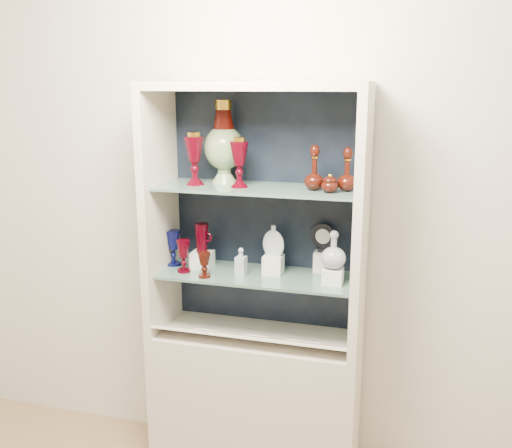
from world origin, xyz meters
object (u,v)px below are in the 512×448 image
(lidded_bowl, at_px, (330,183))
(clear_round_decanter, at_px, (334,251))
(ruby_decanter_b, at_px, (347,168))
(ruby_goblet_small, at_px, (204,265))
(ruby_goblet_tall, at_px, (184,256))
(ruby_pitcher, at_px, (202,238))
(flat_flask, at_px, (273,240))
(cobalt_goblet, at_px, (173,248))
(pedestal_lamp_right, at_px, (239,162))
(enamel_urn, at_px, (224,142))
(pedestal_lamp_left, at_px, (194,159))
(clear_square_bottle, at_px, (241,262))
(cameo_medallion, at_px, (323,237))
(ruby_decanter_a, at_px, (314,165))

(lidded_bowl, xyz_separation_m, clear_round_decanter, (0.02, 0.02, -0.31))
(ruby_decanter_b, relative_size, ruby_goblet_small, 1.72)
(ruby_goblet_tall, bearing_deg, ruby_goblet_small, -21.03)
(ruby_pitcher, bearing_deg, flat_flask, 13.18)
(ruby_goblet_tall, bearing_deg, cobalt_goblet, 136.16)
(pedestal_lamp_right, height_order, ruby_pitcher, pedestal_lamp_right)
(enamel_urn, bearing_deg, pedestal_lamp_right, -42.53)
(ruby_goblet_small, xyz_separation_m, flat_flask, (0.30, 0.14, 0.11))
(cobalt_goblet, distance_m, clear_round_decanter, 0.81)
(ruby_goblet_small, bearing_deg, ruby_pitcher, 114.71)
(pedestal_lamp_right, bearing_deg, ruby_pitcher, 166.87)
(enamel_urn, height_order, clear_round_decanter, enamel_urn)
(cobalt_goblet, distance_m, ruby_pitcher, 0.17)
(ruby_goblet_tall, distance_m, ruby_goblet_small, 0.13)
(pedestal_lamp_right, relative_size, enamel_urn, 0.58)
(pedestal_lamp_left, xyz_separation_m, ruby_goblet_tall, (-0.05, -0.05, -0.46))
(ruby_decanter_b, xyz_separation_m, lidded_bowl, (-0.07, -0.06, -0.06))
(pedestal_lamp_right, xyz_separation_m, ruby_goblet_small, (-0.15, -0.09, -0.47))
(clear_square_bottle, relative_size, cameo_medallion, 0.97)
(clear_round_decanter, distance_m, cameo_medallion, 0.17)
(lidded_bowl, distance_m, ruby_goblet_tall, 0.79)
(ruby_decanter_a, height_order, cobalt_goblet, ruby_decanter_a)
(pedestal_lamp_left, distance_m, lidded_bowl, 0.64)
(flat_flask, relative_size, clear_round_decanter, 0.90)
(ruby_decanter_a, bearing_deg, clear_square_bottle, -173.69)
(ruby_goblet_tall, distance_m, clear_round_decanter, 0.72)
(lidded_bowl, relative_size, flat_flask, 0.57)
(flat_flask, bearing_deg, cobalt_goblet, -169.78)
(enamel_urn, bearing_deg, ruby_pitcher, -155.52)
(ruby_pitcher, bearing_deg, cameo_medallion, 22.13)
(cobalt_goblet, bearing_deg, ruby_pitcher, -0.20)
(enamel_urn, bearing_deg, cobalt_goblet, -169.63)
(pedestal_lamp_left, distance_m, ruby_pitcher, 0.39)
(pedestal_lamp_left, bearing_deg, clear_square_bottle, -7.15)
(ruby_decanter_b, bearing_deg, ruby_decanter_a, -174.66)
(clear_square_bottle, bearing_deg, ruby_goblet_tall, -176.64)
(enamel_urn, bearing_deg, lidded_bowl, -13.45)
(ruby_goblet_small, relative_size, ruby_pitcher, 0.84)
(clear_square_bottle, height_order, cameo_medallion, cameo_medallion)
(pedestal_lamp_left, bearing_deg, cameo_medallion, 12.80)
(ruby_pitcher, relative_size, clear_round_decanter, 0.85)
(ruby_decanter_a, bearing_deg, enamel_urn, 169.57)
(clear_round_decanter, bearing_deg, clear_square_bottle, -178.44)
(ruby_goblet_small, bearing_deg, ruby_decanter_a, 11.57)
(pedestal_lamp_right, bearing_deg, ruby_goblet_small, -149.73)
(ruby_pitcher, relative_size, cameo_medallion, 1.00)
(pedestal_lamp_left, relative_size, ruby_decanter_b, 1.19)
(ruby_decanter_b, relative_size, flat_flask, 1.35)
(pedestal_lamp_left, xyz_separation_m, enamel_urn, (0.12, 0.09, 0.07))
(cameo_medallion, bearing_deg, ruby_decanter_a, -93.11)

